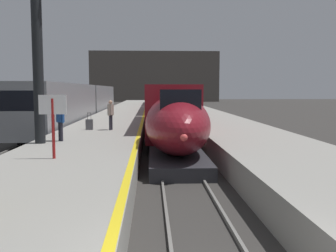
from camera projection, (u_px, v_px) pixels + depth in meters
name	position (u px, v px, depth m)	size (l,w,h in m)	color
platform_left	(114.00, 126.00, 29.60)	(4.80, 110.00, 1.05)	gray
platform_right	(217.00, 126.00, 29.97)	(4.80, 110.00, 1.05)	gray
platform_left_safety_stripe	(143.00, 119.00, 29.66)	(0.20, 107.80, 0.01)	yellow
rail_main_left	(155.00, 128.00, 32.53)	(0.08, 110.00, 0.12)	slate
rail_main_right	(173.00, 128.00, 32.60)	(0.08, 110.00, 0.12)	slate
rail_secondary_left	(60.00, 129.00, 32.17)	(0.08, 110.00, 0.12)	slate
rail_secondary_right	(78.00, 129.00, 32.23)	(0.08, 110.00, 0.12)	slate
highspeed_train_main	(161.00, 103.00, 40.82)	(2.92, 56.89, 3.60)	maroon
regional_train_adjacent	(82.00, 102.00, 38.27)	(2.85, 36.60, 3.80)	gray
station_column_mid	(36.00, 6.00, 15.81)	(4.00, 0.68, 9.65)	black
passenger_near_edge	(111.00, 113.00, 21.66)	(0.33, 0.54, 1.69)	#23232D
passenger_far_waiting	(60.00, 119.00, 16.96)	(0.41, 0.46, 1.69)	#23232D
rolling_suitcase	(89.00, 124.00, 21.80)	(0.40, 0.22, 0.98)	#4C4C51
departure_info_board	(53.00, 113.00, 12.56)	(0.90, 0.10, 2.12)	maroon
terminus_back_wall	(155.00, 77.00, 106.00)	(36.00, 2.00, 14.00)	#4C4742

